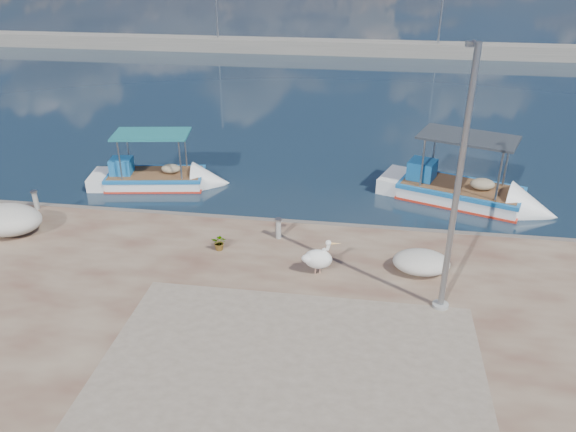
{
  "coord_description": "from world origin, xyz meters",
  "views": [
    {
      "loc": [
        2.45,
        -12.59,
        9.54
      ],
      "look_at": [
        0.0,
        3.8,
        1.3
      ],
      "focal_mm": 35.0,
      "sensor_mm": 36.0,
      "label": 1
    }
  ],
  "objects_px": {
    "boat_right": "(458,194)",
    "lamp_post": "(456,196)",
    "boat_left": "(155,180)",
    "pelican": "(319,258)",
    "bollard_near": "(278,228)"
  },
  "relations": [
    {
      "from": "boat_right",
      "to": "lamp_post",
      "type": "relative_size",
      "value": 0.99
    },
    {
      "from": "boat_left",
      "to": "pelican",
      "type": "xyz_separation_m",
      "value": [
        7.71,
        -6.83,
        0.81
      ]
    },
    {
      "from": "boat_left",
      "to": "boat_right",
      "type": "bearing_deg",
      "value": -7.6
    },
    {
      "from": "boat_right",
      "to": "bollard_near",
      "type": "xyz_separation_m",
      "value": [
        -6.51,
        -5.14,
        0.65
      ]
    },
    {
      "from": "bollard_near",
      "to": "lamp_post",
      "type": "bearing_deg",
      "value": -32.43
    },
    {
      "from": "boat_right",
      "to": "pelican",
      "type": "xyz_separation_m",
      "value": [
        -4.97,
        -7.15,
        0.77
      ]
    },
    {
      "from": "boat_left",
      "to": "bollard_near",
      "type": "bearing_deg",
      "value": -47.04
    },
    {
      "from": "boat_right",
      "to": "pelican",
      "type": "bearing_deg",
      "value": -104.81
    },
    {
      "from": "boat_right",
      "to": "lamp_post",
      "type": "bearing_deg",
      "value": -80.22
    },
    {
      "from": "pelican",
      "to": "lamp_post",
      "type": "height_order",
      "value": "lamp_post"
    },
    {
      "from": "pelican",
      "to": "lamp_post",
      "type": "xyz_separation_m",
      "value": [
        3.47,
        -1.17,
        2.78
      ]
    },
    {
      "from": "pelican",
      "to": "lamp_post",
      "type": "bearing_deg",
      "value": -37.08
    },
    {
      "from": "boat_right",
      "to": "lamp_post",
      "type": "xyz_separation_m",
      "value": [
        -1.5,
        -8.32,
        3.55
      ]
    },
    {
      "from": "boat_right",
      "to": "lamp_post",
      "type": "distance_m",
      "value": 9.17
    },
    {
      "from": "lamp_post",
      "to": "bollard_near",
      "type": "distance_m",
      "value": 6.61
    }
  ]
}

